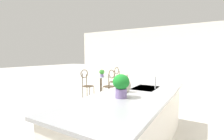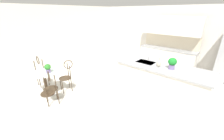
% 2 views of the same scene
% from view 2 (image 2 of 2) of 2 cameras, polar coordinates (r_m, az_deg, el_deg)
% --- Properties ---
extents(ground_plane, '(40.00, 40.00, 0.00)m').
position_cam_2_polar(ground_plane, '(4.37, 9.88, -11.85)').
color(ground_plane, beige).
extents(wall_back, '(9.00, 0.12, 2.70)m').
position_cam_2_polar(wall_back, '(7.13, 26.61, 11.43)').
color(wall_back, silver).
rests_on(wall_back, ground).
extents(wall_left_window, '(0.12, 7.80, 2.70)m').
position_cam_2_polar(wall_left_window, '(6.89, -21.64, 11.90)').
color(wall_left_window, silver).
rests_on(wall_left_window, ground).
extents(kitchen_island, '(2.80, 1.06, 0.92)m').
position_cam_2_polar(kitchen_island, '(4.71, 18.82, -3.62)').
color(kitchen_island, white).
rests_on(kitchen_island, ground).
extents(back_counter_run, '(2.44, 0.64, 1.52)m').
position_cam_2_polar(back_counter_run, '(7.00, 21.26, 4.83)').
color(back_counter_run, white).
rests_on(back_counter_run, ground).
extents(upper_cabinet_run, '(2.40, 0.36, 0.76)m').
position_cam_2_polar(upper_cabinet_run, '(6.72, 22.92, 16.26)').
color(upper_cabinet_run, white).
rests_on(upper_cabinet_run, back_counter_run).
extents(bistro_table, '(0.80, 0.80, 0.74)m').
position_cam_2_polar(bistro_table, '(4.84, -25.31, -4.16)').
color(bistro_table, '#3D2D1E').
rests_on(bistro_table, ground).
extents(chair_near_window, '(0.48, 0.52, 1.04)m').
position_cam_2_polar(chair_near_window, '(4.76, -17.90, -1.74)').
color(chair_near_window, '#3D2D1E').
rests_on(chair_near_window, ground).
extents(chair_by_island, '(0.52, 0.48, 1.04)m').
position_cam_2_polar(chair_by_island, '(4.20, -23.63, -5.99)').
color(chair_by_island, '#3D2D1E').
rests_on(chair_by_island, ground).
extents(chair_toward_desk, '(0.50, 0.43, 1.04)m').
position_cam_2_polar(chair_toward_desk, '(5.49, -26.94, 0.09)').
color(chair_toward_desk, '#3D2D1E').
rests_on(chair_toward_desk, ground).
extents(sink_faucet, '(0.02, 0.02, 0.22)m').
position_cam_2_polar(sink_faucet, '(4.86, 14.58, 4.91)').
color(sink_faucet, '#B2B5BA').
rests_on(sink_faucet, kitchen_island).
extents(potted_plant_on_table, '(0.19, 0.19, 0.26)m').
position_cam_2_polar(potted_plant_on_table, '(4.63, -24.56, 0.84)').
color(potted_plant_on_table, '#7A669E').
rests_on(potted_plant_on_table, bistro_table).
extents(potted_plant_counter_near, '(0.24, 0.24, 0.33)m').
position_cam_2_polar(potted_plant_counter_near, '(4.33, 23.20, 2.72)').
color(potted_plant_counter_near, '#7A669E').
rests_on(potted_plant_counter_near, kitchen_island).
extents(vase_on_counter, '(0.13, 0.13, 0.29)m').
position_cam_2_polar(vase_on_counter, '(4.39, 18.44, 2.58)').
color(vase_on_counter, '#BCB29E').
rests_on(vase_on_counter, kitchen_island).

